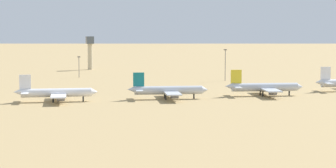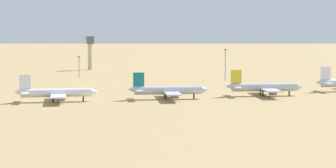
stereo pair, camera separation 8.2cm
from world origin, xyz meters
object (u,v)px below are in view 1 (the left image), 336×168
(parked_jet_yellow_3, at_px, (264,87))
(light_pole_mid, at_px, (79,65))
(light_pole_west, at_px, (225,63))
(parked_jet_white_1, at_px, (56,93))
(parked_jet_teal_2, at_px, (168,90))
(control_tower, at_px, (90,50))

(parked_jet_yellow_3, relative_size, light_pole_mid, 2.85)
(light_pole_west, relative_size, light_pole_mid, 1.41)
(parked_jet_white_1, relative_size, light_pole_west, 1.96)
(parked_jet_teal_2, bearing_deg, parked_jet_yellow_3, 9.21)
(parked_jet_teal_2, xyz_separation_m, light_pole_mid, (-21.02, 121.17, 3.69))
(parked_jet_yellow_3, bearing_deg, control_tower, 115.11)
(parked_jet_white_1, height_order, light_pole_mid, light_pole_mid)
(parked_jet_teal_2, relative_size, parked_jet_yellow_3, 0.98)
(parked_jet_white_1, height_order, control_tower, control_tower)
(parked_jet_yellow_3, bearing_deg, parked_jet_white_1, -172.58)
(parked_jet_white_1, xyz_separation_m, light_pole_west, (104.65, 71.38, 6.45))
(parked_jet_teal_2, relative_size, light_pole_mid, 2.79)
(light_pole_mid, bearing_deg, parked_jet_yellow_3, -61.14)
(parked_jet_white_1, distance_m, light_pole_west, 126.84)
(light_pole_mid, bearing_deg, parked_jet_teal_2, -80.16)
(parked_jet_white_1, distance_m, control_tower, 186.07)
(parked_jet_yellow_3, relative_size, light_pole_west, 2.02)
(light_pole_west, bearing_deg, parked_jet_yellow_3, -97.82)
(parked_jet_teal_2, bearing_deg, light_pole_mid, 109.40)
(light_pole_west, distance_m, light_pole_mid, 89.88)
(light_pole_west, bearing_deg, control_tower, 118.88)
(parked_jet_white_1, relative_size, parked_jet_yellow_3, 0.97)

